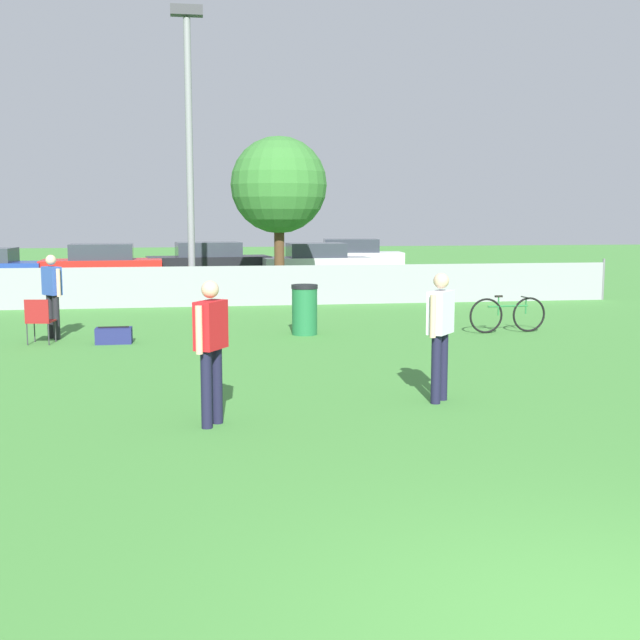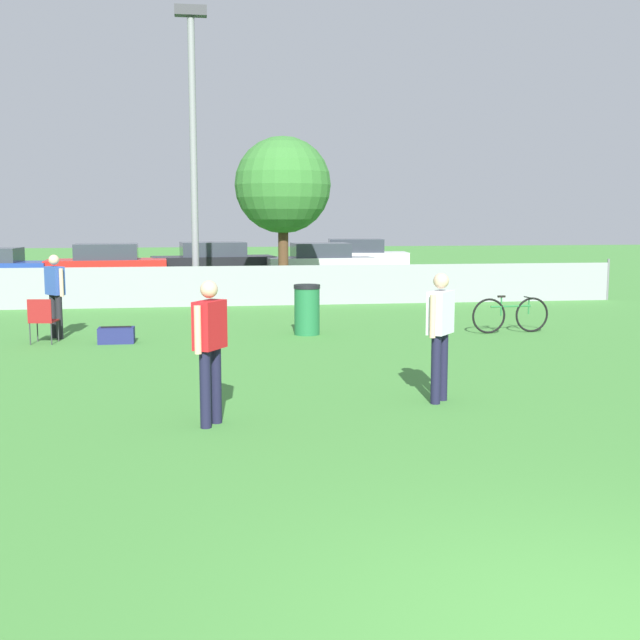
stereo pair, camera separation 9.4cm
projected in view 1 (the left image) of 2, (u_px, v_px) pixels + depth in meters
The scene contains 14 objects.
fence_backline at pixel (282, 285), 22.10m from camera, with size 19.09×0.07×1.21m.
light_pole at pixel (189, 129), 22.82m from camera, with size 0.90×0.36×8.30m.
tree_near_pole at pixel (279, 186), 24.79m from camera, with size 2.99×2.99×4.90m.
player_defender_red at pixel (211, 341), 9.33m from camera, with size 0.42×0.53×1.72m.
player_receiver_white at pixel (440, 327), 10.55m from camera, with size 0.45×0.49×1.72m.
spectator_in_blue at pixel (52, 290), 16.00m from camera, with size 0.44×0.47×1.69m.
folding_chair_sideline at pixel (39, 318), 15.39m from camera, with size 0.52×0.52×0.88m.
bicycle_sideline at pixel (508, 315), 16.95m from camera, with size 1.72×0.44×0.80m.
trash_bin at pixel (305, 309), 16.64m from camera, with size 0.55×0.55×1.04m.
gear_bag_sideline at pixel (114, 336), 15.53m from camera, with size 0.68×0.38×0.33m.
parked_car_red at pixel (102, 266), 28.35m from camera, with size 4.22×2.00×1.48m.
parked_car_dark at pixel (209, 262), 30.45m from camera, with size 4.75×2.21×1.47m.
parked_car_silver at pixel (316, 263), 30.33m from camera, with size 4.09×1.92×1.44m.
parked_car_white at pixel (351, 257), 34.10m from camera, with size 4.53×2.13×1.48m.
Camera 1 is at (-2.43, -3.93, 2.46)m, focal length 45.00 mm.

